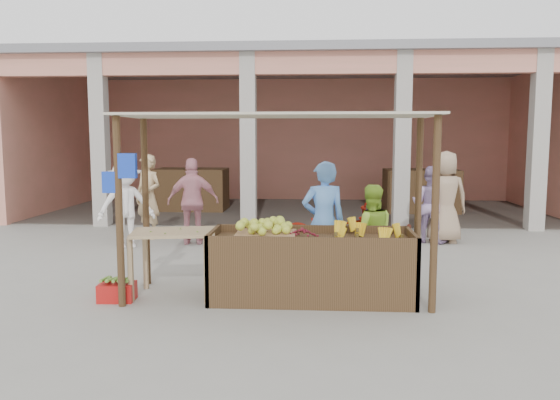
# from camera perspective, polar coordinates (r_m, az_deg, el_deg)

# --- Properties ---
(ground) EXTENTS (60.00, 60.00, 0.00)m
(ground) POSITION_cam_1_polar(r_m,az_deg,el_deg) (7.24, -0.74, -10.23)
(ground) COLOR gray
(ground) RESTS_ON ground
(market_building) EXTENTS (14.40, 6.40, 4.20)m
(market_building) POSITION_cam_1_polar(r_m,az_deg,el_deg) (15.85, 1.94, 8.76)
(market_building) COLOR #E88C79
(market_building) RESTS_ON ground
(fruit_stall) EXTENTS (2.60, 0.95, 0.80)m
(fruit_stall) POSITION_cam_1_polar(r_m,az_deg,el_deg) (7.11, 3.31, -7.21)
(fruit_stall) COLOR #4D341E
(fruit_stall) RESTS_ON ground
(stall_awning) EXTENTS (4.09, 1.35, 2.39)m
(stall_awning) POSITION_cam_1_polar(r_m,az_deg,el_deg) (6.99, -0.85, 5.63)
(stall_awning) COLOR #4D341E
(stall_awning) RESTS_ON ground
(banana_heap) EXTENTS (0.99, 0.54, 0.18)m
(banana_heap) POSITION_cam_1_polar(r_m,az_deg,el_deg) (7.03, 9.12, -3.36)
(banana_heap) COLOR yellow
(banana_heap) RESTS_ON fruit_stall
(melon_tray) EXTENTS (0.77, 0.67, 0.20)m
(melon_tray) POSITION_cam_1_polar(r_m,az_deg,el_deg) (7.08, -1.49, -3.16)
(melon_tray) COLOR #9E7351
(melon_tray) RESTS_ON fruit_stall
(berry_heap) EXTENTS (0.44, 0.36, 0.14)m
(berry_heap) POSITION_cam_1_polar(r_m,az_deg,el_deg) (7.02, 2.32, -3.46)
(berry_heap) COLOR maroon
(berry_heap) RESTS_ON fruit_stall
(side_table) EXTENTS (1.18, 0.88, 0.87)m
(side_table) POSITION_cam_1_polar(r_m,az_deg,el_deg) (7.32, -11.01, -4.28)
(side_table) COLOR tan
(side_table) RESTS_ON ground
(papaya_pile) EXTENTS (0.77, 0.44, 0.22)m
(papaya_pile) POSITION_cam_1_polar(r_m,az_deg,el_deg) (7.28, -11.05, -2.33)
(papaya_pile) COLOR #549330
(papaya_pile) RESTS_ON side_table
(red_crate) EXTENTS (0.46, 0.35, 0.23)m
(red_crate) POSITION_cam_1_polar(r_m,az_deg,el_deg) (7.41, -16.65, -9.18)
(red_crate) COLOR #B41513
(red_crate) RESTS_ON ground
(plantain_bundle) EXTENTS (0.35, 0.25, 0.07)m
(plantain_bundle) POSITION_cam_1_polar(r_m,az_deg,el_deg) (7.37, -16.69, -8.05)
(plantain_bundle) COLOR olive
(plantain_bundle) RESTS_ON red_crate
(produce_sacks) EXTENTS (0.78, 0.73, 0.59)m
(produce_sacks) POSITION_cam_1_polar(r_m,az_deg,el_deg) (12.64, 12.52, -1.76)
(produce_sacks) COLOR maroon
(produce_sacks) RESTS_ON ground
(vendor_blue) EXTENTS (0.79, 0.65, 1.87)m
(vendor_blue) POSITION_cam_1_polar(r_m,az_deg,el_deg) (7.92, 4.57, -1.86)
(vendor_blue) COLOR #5D9AEC
(vendor_blue) RESTS_ON ground
(vendor_green) EXTENTS (0.74, 0.45, 1.50)m
(vendor_green) POSITION_cam_1_polar(r_m,az_deg,el_deg) (7.96, 9.43, -3.23)
(vendor_green) COLOR #9CCD35
(vendor_green) RESTS_ON ground
(motorcycle) EXTENTS (1.06, 2.07, 1.03)m
(motorcycle) POSITION_cam_1_polar(r_m,az_deg,el_deg) (9.28, 5.65, -3.24)
(motorcycle) COLOR maroon
(motorcycle) RESTS_ON ground
(shopper_a) EXTENTS (1.28, 1.07, 1.79)m
(shopper_a) POSITION_cam_1_polar(r_m,az_deg,el_deg) (10.72, -15.81, -0.09)
(shopper_a) COLOR white
(shopper_a) RESTS_ON ground
(shopper_b) EXTENTS (1.13, 0.71, 1.81)m
(shopper_b) POSITION_cam_1_polar(r_m,az_deg,el_deg) (10.79, -9.08, 0.16)
(shopper_b) COLOR #D48894
(shopper_b) RESTS_ON ground
(shopper_c) EXTENTS (0.99, 0.66, 2.03)m
(shopper_c) POSITION_cam_1_polar(r_m,az_deg,el_deg) (11.26, 16.84, 0.79)
(shopper_c) COLOR #A08366
(shopper_c) RESTS_ON ground
(shopper_e) EXTENTS (0.84, 0.77, 1.81)m
(shopper_e) POSITION_cam_1_polar(r_m,az_deg,el_deg) (11.58, -13.62, 0.51)
(shopper_e) COLOR tan
(shopper_e) RESTS_ON ground
(shopper_f) EXTENTS (0.94, 0.80, 1.67)m
(shopper_f) POSITION_cam_1_polar(r_m,az_deg,el_deg) (11.25, 15.40, -0.08)
(shopper_f) COLOR #977CA8
(shopper_f) RESTS_ON ground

